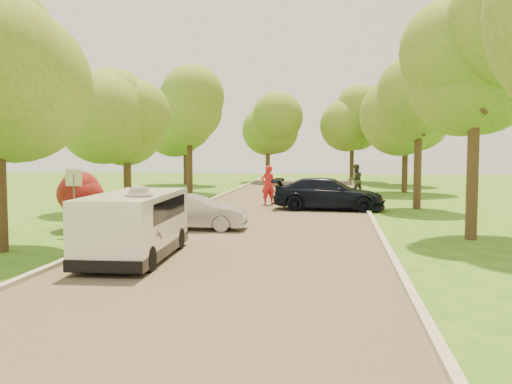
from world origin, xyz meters
The scene contains 23 objects.
ground centered at (0.00, 0.00, 0.00)m, with size 100.00×100.00×0.00m, color #316317.
road centered at (0.00, 8.00, 0.01)m, with size 8.00×60.00×0.01m, color #4C4438.
curb_left centered at (-4.05, 8.00, 0.06)m, with size 0.18×60.00×0.12m, color #B2AD9E.
curb_right centered at (4.05, 8.00, 0.06)m, with size 0.18×60.00×0.12m, color #B2AD9E.
street_sign centered at (-5.80, 4.00, 1.56)m, with size 0.55×0.06×2.17m.
red_shrub centered at (-6.30, 5.50, 1.10)m, with size 1.70×1.70×1.95m.
tree_l_mida centered at (-6.30, 1.00, 5.17)m, with size 4.71×4.60×7.39m.
tree_l_midb centered at (-6.81, 12.00, 4.59)m, with size 4.30×4.20×6.62m.
tree_l_far centered at (-6.39, 22.00, 5.47)m, with size 4.92×4.80×7.79m.
tree_r_mida centered at (7.02, 5.00, 5.54)m, with size 5.13×5.00×7.95m.
tree_r_midb centered at (6.60, 14.00, 4.88)m, with size 4.51×4.40×7.01m.
tree_r_far centered at (7.23, 24.00, 5.83)m, with size 5.33×5.20×8.34m.
tree_bg_a centered at (-8.78, 30.00, 5.31)m, with size 5.12×5.00×7.72m.
tree_bg_b centered at (8.22, 32.00, 5.54)m, with size 5.12×5.00×7.95m.
tree_bg_c centered at (-2.79, 34.00, 5.02)m, with size 4.92×4.80×7.33m.
tree_bg_d centered at (4.22, 36.00, 5.31)m, with size 5.12×5.00×7.72m.
minivan centered at (-2.50, 0.51, 0.90)m, with size 1.98×4.63×1.70m.
silver_sedan centered at (-2.30, 5.89, 0.61)m, with size 1.29×3.70×1.22m, color #A8A8AD.
dark_sedan centered at (2.30, 12.92, 0.74)m, with size 2.08×5.11×1.48m, color black.
longboard centered at (-2.07, -0.34, 0.10)m, with size 0.50×0.98×0.11m.
skateboarder centered at (-2.07, -0.34, 1.04)m, with size 1.19×0.68×1.84m, color slate.
person_striped centered at (-0.74, 14.86, 1.00)m, with size 0.73×0.48×1.99m, color red.
person_olive centered at (3.80, 20.81, 0.95)m, with size 0.92×0.72×1.90m, color #2B331E.
Camera 1 is at (2.56, -13.41, 2.85)m, focal length 40.00 mm.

